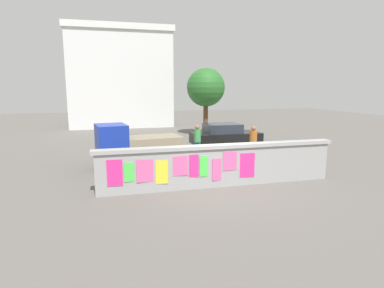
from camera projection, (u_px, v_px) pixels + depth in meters
The scene contains 10 objects.
ground at pixel (173, 146), 18.74m from camera, with size 60.00×60.00×0.00m, color #605B56.
poster_wall at pixel (220, 165), 10.99m from camera, with size 8.43×0.42×1.46m.
auto_rickshaw_truck at pixel (135, 145), 13.87m from camera, with size 3.78×2.00×1.85m.
car_parked at pixel (225, 136), 17.97m from camera, with size 3.83×1.76×1.40m.
motorcycle at pixel (264, 159), 13.29m from camera, with size 1.88×0.65×0.87m.
bicycle_far at pixel (209, 167), 12.33m from camera, with size 1.71×0.44×0.95m.
person_walking at pixel (253, 140), 14.93m from camera, with size 0.43×0.43×1.62m.
person_bystander at pixel (197, 138), 15.39m from camera, with size 0.40×0.40×1.62m.
tree_roadside at pixel (206, 88), 22.73m from camera, with size 2.70×2.70×4.75m.
building_background at pixel (121, 77), 28.37m from camera, with size 8.93×4.77×8.52m.
Camera 1 is at (-3.66, -10.11, 3.32)m, focal length 30.14 mm.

